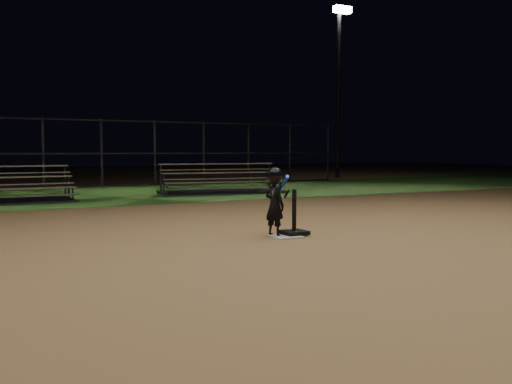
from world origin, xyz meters
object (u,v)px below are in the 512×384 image
object	(u,v)px
bleacher_right	(222,187)
light_pole_right	(339,77)
home_plate	(286,236)
batting_tee	(294,226)
child_batter	(275,200)

from	to	relation	value
bleacher_right	light_pole_right	xyz separation A→B (m)	(9.17, 6.25, 4.75)
home_plate	batting_tee	world-z (taller)	batting_tee
bleacher_right	light_pole_right	distance (m)	12.08
child_batter	light_pole_right	bearing A→B (deg)	-57.66
home_plate	bleacher_right	size ratio (longest dim) A/B	0.11
child_batter	bleacher_right	bearing A→B (deg)	-37.34
batting_tee	bleacher_right	xyz separation A→B (m)	(2.62, 8.62, 0.04)
child_batter	home_plate	bearing A→B (deg)	-161.71
batting_tee	light_pole_right	world-z (taller)	light_pole_right
batting_tee	bleacher_right	world-z (taller)	bleacher_right
batting_tee	light_pole_right	xyz separation A→B (m)	(11.80, 14.87, 4.79)
child_batter	light_pole_right	xyz separation A→B (m)	(12.11, 14.79, 4.36)
batting_tee	bleacher_right	size ratio (longest dim) A/B	0.18
light_pole_right	batting_tee	bearing A→B (deg)	-128.43
light_pole_right	home_plate	bearing A→B (deg)	-128.77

